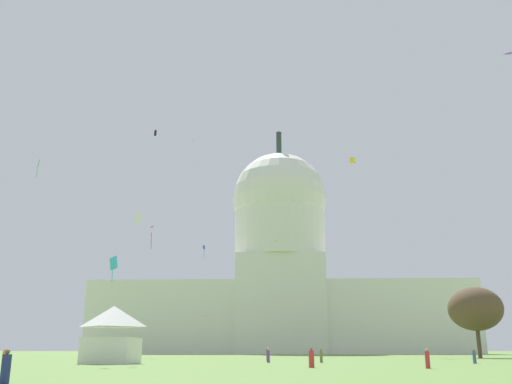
{
  "coord_description": "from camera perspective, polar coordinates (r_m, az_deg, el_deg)",
  "views": [
    {
      "loc": [
        2.89,
        -22.24,
        1.54
      ],
      "look_at": [
        -1.67,
        82.54,
        30.92
      ],
      "focal_mm": 39.37,
      "sensor_mm": 36.0,
      "label": 1
    }
  ],
  "objects": [
    {
      "name": "kite_gold_mid",
      "position": [
        157.46,
        1.92,
        -5.14
      ],
      "size": [
        1.37,
        1.77,
        0.14
      ],
      "rotation": [
        0.0,
        0.0,
        4.17
      ],
      "color": "gold"
    },
    {
      "name": "person_red_back_right",
      "position": [
        49.43,
        17.02,
        -15.95
      ],
      "size": [
        0.4,
        0.4,
        1.56
      ],
      "rotation": [
        0.0,
        0.0,
        1.67
      ],
      "color": "red",
      "rests_on": "ground_plane"
    },
    {
      "name": "kite_white_low",
      "position": [
        66.0,
        -11.89,
        -2.55
      ],
      "size": [
        0.8,
        0.31,
        1.35
      ],
      "rotation": [
        0.0,
        0.0,
        5.73
      ],
      "color": "white"
    },
    {
      "name": "kite_turquoise_high",
      "position": [
        159.47,
        -6.4,
        5.19
      ],
      "size": [
        0.73,
        1.08,
        1.13
      ],
      "rotation": [
        0.0,
        0.0,
        4.19
      ],
      "color": "teal"
    },
    {
      "name": "capitol_building",
      "position": [
        183.63,
        2.5,
        -8.55
      ],
      "size": [
        118.28,
        31.32,
        74.07
      ],
      "color": "silver",
      "rests_on": "ground_plane"
    },
    {
      "name": "person_orange_near_tent",
      "position": [
        62.34,
        -24.23,
        -15.1
      ],
      "size": [
        0.41,
        0.41,
        1.54
      ],
      "rotation": [
        0.0,
        0.0,
        4.57
      ],
      "color": "orange",
      "rests_on": "ground_plane"
    },
    {
      "name": "person_red_lawn_far_left",
      "position": [
        49.91,
        5.66,
        -16.5
      ],
      "size": [
        0.56,
        0.56,
        1.64
      ],
      "rotation": [
        0.0,
        0.0,
        0.24
      ],
      "color": "red",
      "rests_on": "ground_plane"
    },
    {
      "name": "person_navy_deep_crowd",
      "position": [
        29.12,
        -24.07,
        -16.03
      ],
      "size": [
        0.57,
        0.57,
        1.52
      ],
      "rotation": [
        0.0,
        0.0,
        2.09
      ],
      "color": "navy",
      "rests_on": "ground_plane"
    },
    {
      "name": "tree_east_mid",
      "position": [
        108.39,
        21.39,
        -11.0
      ],
      "size": [
        13.28,
        13.28,
        12.18
      ],
      "color": "brown",
      "rests_on": "ground_plane"
    },
    {
      "name": "kite_green_mid",
      "position": [
        94.77,
        -21.26,
        2.55
      ],
      "size": [
        0.4,
        0.77,
        2.96
      ],
      "rotation": [
        0.0,
        0.0,
        1.22
      ],
      "color": "green"
    },
    {
      "name": "kite_red_low",
      "position": [
        137.73,
        -5.41,
        -12.55
      ],
      "size": [
        0.94,
        1.48,
        0.13
      ],
      "rotation": [
        0.0,
        0.0,
        4.85
      ],
      "color": "red"
    },
    {
      "name": "person_olive_mid_right",
      "position": [
        67.87,
        6.64,
        -16.25
      ],
      "size": [
        0.38,
        0.38,
        1.53
      ],
      "rotation": [
        0.0,
        0.0,
        3.01
      ],
      "color": "olive",
      "rests_on": "ground_plane"
    },
    {
      "name": "kite_yellow_high",
      "position": [
        127.93,
        9.77,
        3.17
      ],
      "size": [
        1.39,
        1.39,
        1.19
      ],
      "rotation": [
        0.0,
        0.0,
        5.78
      ],
      "color": "yellow"
    },
    {
      "name": "kite_magenta_mid",
      "position": [
        115.09,
        -10.78,
        -3.83
      ],
      "size": [
        1.33,
        1.68,
        4.23
      ],
      "rotation": [
        0.0,
        0.0,
        5.16
      ],
      "color": "#D1339E"
    },
    {
      "name": "kite_black_high",
      "position": [
        138.32,
        -10.19,
        5.93
      ],
      "size": [
        0.55,
        1.17,
        1.53
      ],
      "rotation": [
        0.0,
        0.0,
        0.42
      ],
      "color": "black"
    },
    {
      "name": "event_tent",
      "position": [
        65.44,
        -14.38,
        -13.81
      ],
      "size": [
        5.76,
        5.96,
        6.14
      ],
      "rotation": [
        0.0,
        0.0,
        -0.05
      ],
      "color": "white",
      "rests_on": "ground_plane"
    },
    {
      "name": "kite_violet_high",
      "position": [
        92.78,
        24.38,
        12.45
      ],
      "size": [
        1.46,
        1.07,
        0.19
      ],
      "rotation": [
        0.0,
        0.0,
        2.73
      ],
      "color": "purple"
    },
    {
      "name": "kite_cyan_low",
      "position": [
        56.47,
        -14.28,
        -7.12
      ],
      "size": [
        1.04,
        0.73,
        2.6
      ],
      "rotation": [
        0.0,
        0.0,
        1.74
      ],
      "color": "#33BCDB"
    },
    {
      "name": "kite_blue_mid",
      "position": [
        163.61,
        -5.31,
        -5.77
      ],
      "size": [
        0.69,
        0.49,
        3.68
      ],
      "rotation": [
        0.0,
        0.0,
        5.37
      ],
      "color": "blue"
    },
    {
      "name": "person_navy_near_tree_east",
      "position": [
        75.65,
        1.22,
        -16.2
      ],
      "size": [
        0.38,
        0.38,
        1.74
      ],
      "rotation": [
        0.0,
        0.0,
        3.14
      ],
      "color": "navy",
      "rests_on": "ground_plane"
    },
    {
      "name": "person_purple_aisle_center",
      "position": [
        67.8,
        1.26,
        -16.33
      ],
      "size": [
        0.42,
        0.42,
        1.57
      ],
      "rotation": [
        0.0,
        0.0,
        4.96
      ],
      "color": "#703D93",
      "rests_on": "ground_plane"
    },
    {
      "name": "person_denim_front_right",
      "position": [
        67.72,
        21.31,
        -15.35
      ],
      "size": [
        0.43,
        0.43,
        1.5
      ],
      "rotation": [
        0.0,
        0.0,
        4.99
      ],
      "color": "#3D5684",
      "rests_on": "ground_plane"
    }
  ]
}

